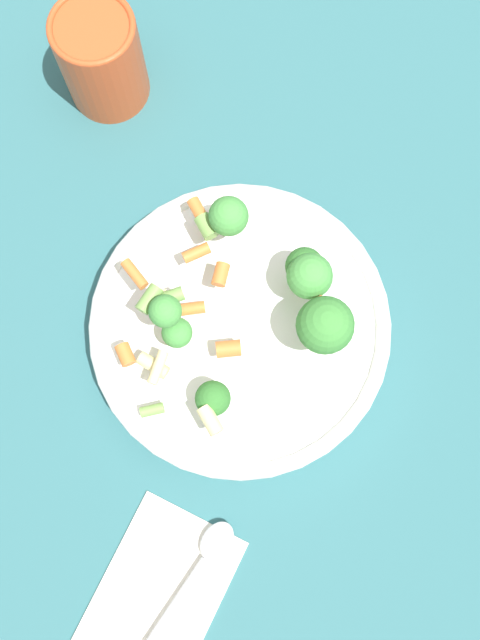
{
  "coord_description": "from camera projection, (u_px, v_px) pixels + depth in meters",
  "views": [
    {
      "loc": [
        -0.1,
        -0.1,
        0.69
      ],
      "look_at": [
        0.0,
        0.0,
        0.07
      ],
      "focal_mm": 42.0,
      "sensor_mm": 36.0,
      "label": 1
    }
  ],
  "objects": [
    {
      "name": "spoon",
      "position": [
        188.0,
        584.0,
        0.65
      ],
      "size": [
        0.19,
        0.05,
        0.01
      ],
      "rotation": [
        0.0,
        0.0,
        6.46
      ],
      "color": "silver",
      "rests_on": "napkin"
    },
    {
      "name": "pasta_salad",
      "position": [
        267.0,
        302.0,
        0.62
      ],
      "size": [
        0.2,
        0.19,
        0.07
      ],
      "color": "#8CB766",
      "rests_on": "bowl"
    },
    {
      "name": "bowl",
      "position": [
        240.0,
        330.0,
        0.68
      ],
      "size": [
        0.27,
        0.27,
        0.05
      ],
      "color": "white",
      "rests_on": "ground_plane"
    },
    {
      "name": "cup",
      "position": [
        101.0,
        58.0,
        0.71
      ],
      "size": [
        0.08,
        0.08,
        0.11
      ],
      "color": "#CC4C23",
      "rests_on": "ground_plane"
    },
    {
      "name": "ground_plane",
      "position": [
        240.0,
        336.0,
        0.7
      ],
      "size": [
        3.0,
        3.0,
        0.0
      ],
      "primitive_type": "plane",
      "color": "#2D6066"
    },
    {
      "name": "napkin",
      "position": [
        157.0,
        600.0,
        0.65
      ],
      "size": [
        0.18,
        0.15,
        0.01
      ],
      "color": "white",
      "rests_on": "ground_plane"
    }
  ]
}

